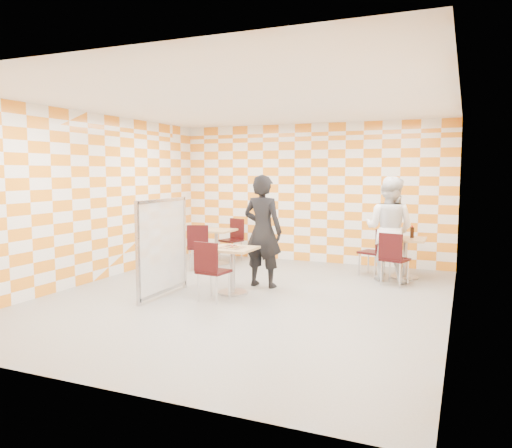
# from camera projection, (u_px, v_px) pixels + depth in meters

# --- Properties ---
(room_shell) EXTENTS (7.00, 7.00, 7.00)m
(room_shell) POSITION_uv_depth(u_px,v_px,m) (259.00, 200.00, 8.14)
(room_shell) COLOR gray
(room_shell) RESTS_ON ground
(main_table) EXTENTS (0.70, 0.70, 0.75)m
(main_table) POSITION_uv_depth(u_px,v_px,m) (233.00, 262.00, 8.06)
(main_table) COLOR tan
(main_table) RESTS_ON ground
(second_table) EXTENTS (0.70, 0.70, 0.75)m
(second_table) POSITION_uv_depth(u_px,v_px,m) (405.00, 251.00, 9.22)
(second_table) COLOR tan
(second_table) RESTS_ON ground
(empty_table) EXTENTS (0.70, 0.70, 0.75)m
(empty_table) POSITION_uv_depth(u_px,v_px,m) (216.00, 241.00, 10.57)
(empty_table) COLOR tan
(empty_table) RESTS_ON ground
(chair_main_front) EXTENTS (0.47, 0.48, 0.92)m
(chair_main_front) POSITION_uv_depth(u_px,v_px,m) (210.00, 266.00, 7.52)
(chair_main_front) COLOR black
(chair_main_front) RESTS_ON ground
(chair_second_front) EXTENTS (0.53, 0.53, 0.92)m
(chair_second_front) POSITION_uv_depth(u_px,v_px,m) (393.00, 255.00, 8.57)
(chair_second_front) COLOR black
(chair_second_front) RESTS_ON ground
(chair_second_side) EXTENTS (0.55, 0.54, 0.92)m
(chair_second_side) POSITION_uv_depth(u_px,v_px,m) (377.00, 248.00, 9.35)
(chair_second_side) COLOR black
(chair_second_side) RESTS_ON ground
(chair_empty_near) EXTENTS (0.55, 0.56, 0.92)m
(chair_empty_near) POSITION_uv_depth(u_px,v_px,m) (198.00, 244.00, 9.91)
(chair_empty_near) COLOR black
(chair_empty_near) RESTS_ON ground
(chair_empty_far) EXTENTS (0.54, 0.55, 0.92)m
(chair_empty_far) POSITION_uv_depth(u_px,v_px,m) (234.00, 236.00, 11.09)
(chair_empty_far) COLOR black
(chair_empty_far) RESTS_ON ground
(partition) EXTENTS (0.08, 1.38, 1.55)m
(partition) POSITION_uv_depth(u_px,v_px,m) (163.00, 247.00, 7.86)
(partition) COLOR white
(partition) RESTS_ON ground
(man_dark) EXTENTS (0.74, 0.52, 1.92)m
(man_dark) POSITION_uv_depth(u_px,v_px,m) (263.00, 231.00, 8.50)
(man_dark) COLOR black
(man_dark) RESTS_ON ground
(man_white) EXTENTS (1.06, 0.91, 1.88)m
(man_white) POSITION_uv_depth(u_px,v_px,m) (389.00, 229.00, 8.97)
(man_white) COLOR white
(man_white) RESTS_ON ground
(pizza_on_foil) EXTENTS (0.40, 0.40, 0.04)m
(pizza_on_foil) POSITION_uv_depth(u_px,v_px,m) (232.00, 247.00, 8.02)
(pizza_on_foil) COLOR silver
(pizza_on_foil) RESTS_ON main_table
(sport_bottle) EXTENTS (0.06, 0.06, 0.20)m
(sport_bottle) POSITION_uv_depth(u_px,v_px,m) (395.00, 232.00, 9.32)
(sport_bottle) COLOR white
(sport_bottle) RESTS_ON second_table
(soda_bottle) EXTENTS (0.07, 0.07, 0.23)m
(soda_bottle) POSITION_uv_depth(u_px,v_px,m) (412.00, 232.00, 9.20)
(soda_bottle) COLOR black
(soda_bottle) RESTS_ON second_table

